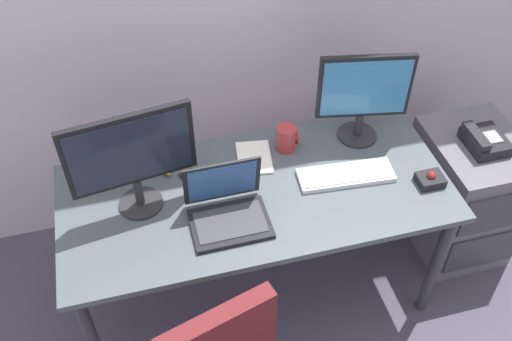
# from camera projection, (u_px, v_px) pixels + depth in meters

# --- Properties ---
(ground_plane) EXTENTS (8.00, 8.00, 0.00)m
(ground_plane) POSITION_uv_depth(u_px,v_px,m) (256.00, 288.00, 2.93)
(ground_plane) COLOR #4A4254
(desk) EXTENTS (1.64, 0.74, 0.72)m
(desk) POSITION_uv_depth(u_px,v_px,m) (256.00, 202.00, 2.47)
(desk) COLOR #475056
(desk) RESTS_ON ground
(file_cabinet) EXTENTS (0.42, 0.53, 0.69)m
(file_cabinet) POSITION_uv_depth(u_px,v_px,m) (463.00, 194.00, 2.92)
(file_cabinet) COLOR #5E5A64
(file_cabinet) RESTS_ON ground
(desk_phone) EXTENTS (0.17, 0.20, 0.09)m
(desk_phone) POSITION_uv_depth(u_px,v_px,m) (484.00, 141.00, 2.64)
(desk_phone) COLOR black
(desk_phone) RESTS_ON file_cabinet
(monitor_main) EXTENTS (0.49, 0.18, 0.47)m
(monitor_main) POSITION_uv_depth(u_px,v_px,m) (131.00, 156.00, 2.17)
(monitor_main) COLOR #262628
(monitor_main) RESTS_ON desk
(monitor_side) EXTENTS (0.40, 0.18, 0.44)m
(monitor_side) POSITION_uv_depth(u_px,v_px,m) (364.00, 93.00, 2.49)
(monitor_side) COLOR #262628
(monitor_side) RESTS_ON desk
(keyboard) EXTENTS (0.42, 0.17, 0.03)m
(keyboard) POSITION_uv_depth(u_px,v_px,m) (346.00, 175.00, 2.46)
(keyboard) COLOR silver
(keyboard) RESTS_ON desk
(laptop) EXTENTS (0.31, 0.26, 0.24)m
(laptop) POSITION_uv_depth(u_px,v_px,m) (227.00, 208.00, 2.28)
(laptop) COLOR black
(laptop) RESTS_ON desk
(trackball_mouse) EXTENTS (0.11, 0.09, 0.07)m
(trackball_mouse) POSITION_uv_depth(u_px,v_px,m) (430.00, 179.00, 2.43)
(trackball_mouse) COLOR black
(trackball_mouse) RESTS_ON desk
(coffee_mug) EXTENTS (0.10, 0.09, 0.12)m
(coffee_mug) POSITION_uv_depth(u_px,v_px,m) (287.00, 138.00, 2.56)
(coffee_mug) COLOR #A43131
(coffee_mug) RESTS_ON desk
(paper_notepad) EXTENTS (0.18, 0.23, 0.01)m
(paper_notepad) POSITION_uv_depth(u_px,v_px,m) (254.00, 158.00, 2.55)
(paper_notepad) COLOR white
(paper_notepad) RESTS_ON desk
(cell_phone) EXTENTS (0.12, 0.16, 0.01)m
(cell_phone) POSITION_uv_depth(u_px,v_px,m) (194.00, 181.00, 2.45)
(cell_phone) COLOR black
(cell_phone) RESTS_ON desk
(banana) EXTENTS (0.11, 0.19, 0.04)m
(banana) POSITION_uv_depth(u_px,v_px,m) (159.00, 162.00, 2.51)
(banana) COLOR yellow
(banana) RESTS_ON desk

